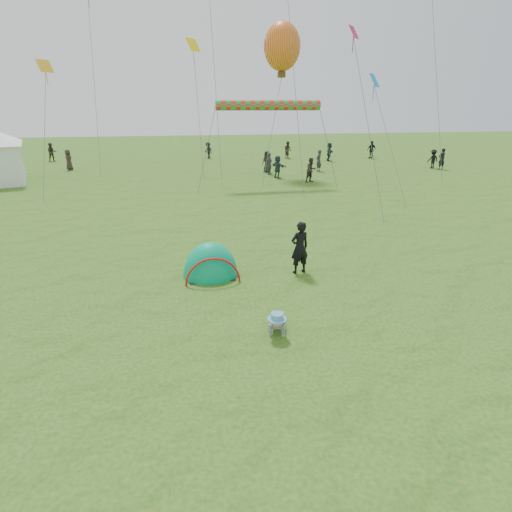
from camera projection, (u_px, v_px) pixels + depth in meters
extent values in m
plane|color=#1D5B11|center=(296.00, 314.00, 10.27)|extent=(140.00, 140.00, 0.00)
ellipsoid|color=#008871|center=(211.00, 276.00, 12.57)|extent=(1.74, 1.45, 2.21)
imported|color=black|center=(300.00, 248.00, 12.52)|extent=(0.69, 0.53, 1.69)
imported|color=#313137|center=(269.00, 163.00, 31.17)|extent=(0.70, 0.74, 1.69)
imported|color=#3C312A|center=(288.00, 150.00, 40.94)|extent=(0.92, 1.01, 1.70)
imported|color=black|center=(433.00, 159.00, 34.35)|extent=(1.08, 0.69, 1.58)
imported|color=#372A26|center=(69.00, 160.00, 33.35)|extent=(0.54, 0.82, 1.68)
imported|color=#1C2932|center=(329.00, 152.00, 38.96)|extent=(0.77, 1.67, 1.74)
imported|color=#2C2E35|center=(319.00, 161.00, 32.66)|extent=(0.74, 0.73, 1.72)
imported|color=#322922|center=(52.00, 152.00, 38.60)|extent=(1.04, 0.94, 1.75)
imported|color=black|center=(372.00, 150.00, 40.87)|extent=(1.08, 0.59, 1.75)
imported|color=black|center=(208.00, 150.00, 41.05)|extent=(1.11, 1.20, 1.62)
imported|color=black|center=(267.00, 162.00, 32.22)|extent=(0.97, 0.95, 1.69)
imported|color=#2D4048|center=(278.00, 167.00, 29.60)|extent=(1.11, 1.58, 1.64)
imported|color=black|center=(442.00, 159.00, 33.66)|extent=(0.69, 0.51, 1.75)
imported|color=#382B28|center=(311.00, 170.00, 27.94)|extent=(0.99, 0.89, 1.68)
cylinder|color=red|center=(269.00, 105.00, 25.41)|extent=(6.77, 0.64, 0.64)
plane|color=#F3AB1D|center=(45.00, 66.00, 24.05)|extent=(0.91, 0.91, 0.74)
plane|color=yellow|center=(193.00, 45.00, 30.77)|extent=(1.21, 1.21, 0.99)
plane|color=#1A88E1|center=(374.00, 80.00, 23.30)|extent=(0.93, 0.93, 0.76)
plane|color=#CE1B4D|center=(354.00, 32.00, 19.93)|extent=(0.77, 0.77, 0.63)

